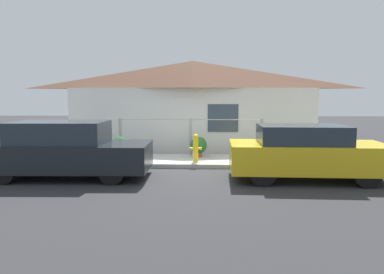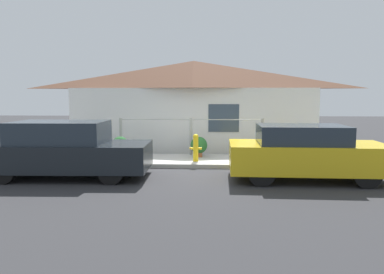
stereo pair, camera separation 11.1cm
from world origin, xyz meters
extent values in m
plane|color=#2D2D30|center=(0.00, 0.00, 0.00)|extent=(60.00, 60.00, 0.00)
cube|color=#B2AFA8|center=(0.00, 1.00, 0.06)|extent=(24.00, 2.00, 0.13)
cube|color=white|center=(0.00, 2.84, 1.21)|extent=(9.07, 0.12, 2.41)
cube|color=#384756|center=(1.13, 2.77, 1.33)|extent=(1.10, 0.04, 1.00)
pyramid|color=brown|center=(0.00, 3.88, 2.94)|extent=(9.47, 2.20, 1.06)
cylinder|color=#999993|center=(-2.40, 1.85, 0.75)|extent=(0.10, 0.10, 1.25)
cylinder|color=#999993|center=(0.00, 1.85, 0.75)|extent=(0.10, 0.10, 1.25)
cylinder|color=#999993|center=(2.40, 1.85, 0.75)|extent=(0.10, 0.10, 1.25)
cylinder|color=#999993|center=(0.00, 1.85, 1.33)|extent=(4.80, 0.03, 0.03)
cube|color=black|center=(-3.04, -1.35, 0.57)|extent=(4.27, 1.86, 0.68)
cube|color=#232D38|center=(-3.21, -1.35, 1.18)|extent=(2.36, 1.60, 0.56)
cylinder|color=black|center=(-1.75, -0.56, 0.30)|extent=(0.61, 0.22, 0.61)
cylinder|color=black|center=(-1.71, -2.06, 0.30)|extent=(0.61, 0.22, 0.61)
cylinder|color=black|center=(-4.37, -0.63, 0.30)|extent=(0.61, 0.22, 0.61)
cylinder|color=black|center=(-4.33, -2.13, 0.30)|extent=(0.61, 0.22, 0.61)
cube|color=gold|center=(3.08, -1.35, 0.59)|extent=(3.90, 1.86, 0.69)
cube|color=#232D38|center=(2.93, -1.34, 1.16)|extent=(2.16, 1.60, 0.46)
cylinder|color=black|center=(4.30, -0.62, 0.32)|extent=(0.65, 0.22, 0.64)
cylinder|color=black|center=(4.26, -2.13, 0.32)|extent=(0.65, 0.22, 0.64)
cylinder|color=black|center=(1.91, -0.56, 0.32)|extent=(0.65, 0.22, 0.64)
cylinder|color=black|center=(1.87, -2.07, 0.32)|extent=(0.65, 0.22, 0.64)
cylinder|color=yellow|center=(0.21, 0.55, 0.49)|extent=(0.16, 0.16, 0.73)
sphere|color=yellow|center=(0.21, 0.55, 0.88)|extent=(0.17, 0.17, 0.17)
cylinder|color=yellow|center=(0.10, 0.55, 0.52)|extent=(0.14, 0.07, 0.07)
cylinder|color=yellow|center=(0.33, 0.55, 0.52)|extent=(0.14, 0.07, 0.07)
cylinder|color=#9E5638|center=(0.28, 1.39, 0.22)|extent=(0.23, 0.23, 0.18)
sphere|color=#235B28|center=(0.28, 1.39, 0.52)|extent=(0.55, 0.55, 0.55)
cylinder|color=#9E5638|center=(-2.26, 1.15, 0.22)|extent=(0.26, 0.26, 0.18)
sphere|color=#235B28|center=(-2.26, 1.15, 0.52)|extent=(0.58, 0.58, 0.58)
camera|label=1|loc=(0.55, -10.75, 2.10)|focal=35.00mm
camera|label=2|loc=(0.66, -10.74, 2.10)|focal=35.00mm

